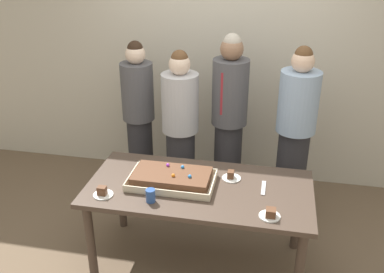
{
  "coord_description": "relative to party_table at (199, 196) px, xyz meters",
  "views": [
    {
      "loc": [
        0.52,
        -2.82,
        2.52
      ],
      "look_at": [
        -0.09,
        0.15,
        1.09
      ],
      "focal_mm": 40.56,
      "sensor_mm": 36.0,
      "label": 1
    }
  ],
  "objects": [
    {
      "name": "plated_slice_far_left",
      "position": [
        0.23,
        0.16,
        0.11
      ],
      "size": [
        0.15,
        0.15,
        0.07
      ],
      "color": "white",
      "rests_on": "party_table"
    },
    {
      "name": "person_green_shirt_behind",
      "position": [
        0.72,
        0.86,
        0.21
      ],
      "size": [
        0.35,
        0.35,
        1.67
      ],
      "rotation": [
        0.0,
        0.0,
        -2.4
      ],
      "color": "#28282D",
      "rests_on": "ground_plane"
    },
    {
      "name": "drink_cup_nearest",
      "position": [
        -0.31,
        -0.27,
        0.14
      ],
      "size": [
        0.07,
        0.07,
        0.1
      ],
      "primitive_type": "cylinder",
      "color": "#2D5199",
      "rests_on": "party_table"
    },
    {
      "name": "person_striped_tie_right",
      "position": [
        0.1,
        0.99,
        0.25
      ],
      "size": [
        0.34,
        0.34,
        1.72
      ],
      "rotation": [
        0.0,
        0.0,
        -1.88
      ],
      "color": "#28282D",
      "rests_on": "ground_plane"
    },
    {
      "name": "party_table",
      "position": [
        0.0,
        0.0,
        0.0
      ],
      "size": [
        1.74,
        0.85,
        0.74
      ],
      "color": "#47382D",
      "rests_on": "ground_plane"
    },
    {
      "name": "cake_server_utensil",
      "position": [
        0.49,
        0.07,
        0.09
      ],
      "size": [
        0.03,
        0.2,
        0.01
      ],
      "primitive_type": "cube",
      "color": "silver",
      "rests_on": "party_table"
    },
    {
      "name": "ground_plane",
      "position": [
        0.0,
        0.0,
        -0.65
      ],
      "size": [
        12.0,
        12.0,
        0.0
      ],
      "primitive_type": "plane",
      "color": "brown"
    },
    {
      "name": "plated_slice_near_left",
      "position": [
        0.55,
        -0.3,
        0.11
      ],
      "size": [
        0.15,
        0.15,
        0.07
      ],
      "color": "white",
      "rests_on": "party_table"
    },
    {
      "name": "person_far_right_suit",
      "position": [
        -0.81,
        1.02,
        0.19
      ],
      "size": [
        0.32,
        0.32,
        1.6
      ],
      "rotation": [
        0.0,
        0.0,
        -1.05
      ],
      "color": "#28282D",
      "rests_on": "ground_plane"
    },
    {
      "name": "sheet_cake",
      "position": [
        -0.22,
        -0.0,
        0.14
      ],
      "size": [
        0.66,
        0.39,
        0.12
      ],
      "color": "beige",
      "rests_on": "party_table"
    },
    {
      "name": "interior_back_panel",
      "position": [
        0.0,
        1.6,
        0.85
      ],
      "size": [
        8.0,
        0.12,
        3.0
      ],
      "primitive_type": "cube",
      "color": "beige",
      "rests_on": "ground_plane"
    },
    {
      "name": "plated_slice_near_right",
      "position": [
        -0.68,
        -0.27,
        0.11
      ],
      "size": [
        0.15,
        0.15,
        0.08
      ],
      "color": "white",
      "rests_on": "party_table"
    },
    {
      "name": "person_serving_front",
      "position": [
        -0.34,
        0.85,
        0.17
      ],
      "size": [
        0.35,
        0.35,
        1.58
      ],
      "rotation": [
        0.0,
        0.0,
        -1.43
      ],
      "color": "#28282D",
      "rests_on": "ground_plane"
    }
  ]
}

